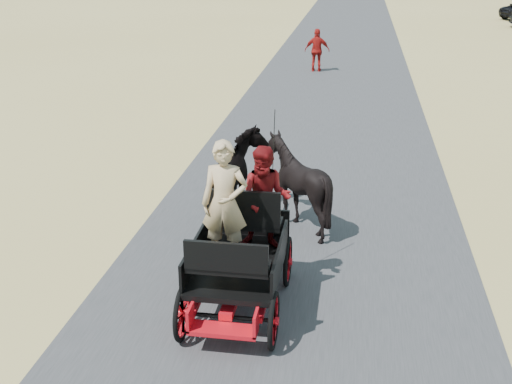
# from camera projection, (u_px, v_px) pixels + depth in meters

# --- Properties ---
(ground) EXTENTS (140.00, 140.00, 0.00)m
(ground) POSITION_uv_depth(u_px,v_px,m) (293.00, 268.00, 10.59)
(ground) COLOR tan
(road) EXTENTS (6.00, 140.00, 0.01)m
(road) POSITION_uv_depth(u_px,v_px,m) (293.00, 267.00, 10.59)
(road) COLOR #38383A
(road) RESTS_ON ground
(carriage) EXTENTS (1.30, 2.40, 0.72)m
(carriage) POSITION_uv_depth(u_px,v_px,m) (239.00, 285.00, 9.33)
(carriage) COLOR black
(carriage) RESTS_ON ground
(horse_left) EXTENTS (0.91, 2.01, 1.70)m
(horse_left) POSITION_uv_depth(u_px,v_px,m) (239.00, 181.00, 11.99)
(horse_left) COLOR black
(horse_left) RESTS_ON ground
(horse_right) EXTENTS (1.37, 1.54, 1.70)m
(horse_right) POSITION_uv_depth(u_px,v_px,m) (297.00, 184.00, 11.83)
(horse_right) COLOR black
(horse_right) RESTS_ON ground
(driver_man) EXTENTS (0.66, 0.43, 1.80)m
(driver_man) POSITION_uv_depth(u_px,v_px,m) (225.00, 203.00, 8.94)
(driver_man) COLOR tan
(driver_man) RESTS_ON carriage
(passenger_woman) EXTENTS (0.77, 0.60, 1.58)m
(passenger_woman) POSITION_uv_depth(u_px,v_px,m) (266.00, 198.00, 9.42)
(passenger_woman) COLOR #660C0F
(passenger_woman) RESTS_ON carriage
(pedestrian) EXTENTS (1.01, 0.43, 1.73)m
(pedestrian) POSITION_uv_depth(u_px,v_px,m) (317.00, 50.00, 26.12)
(pedestrian) COLOR maroon
(pedestrian) RESTS_ON ground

